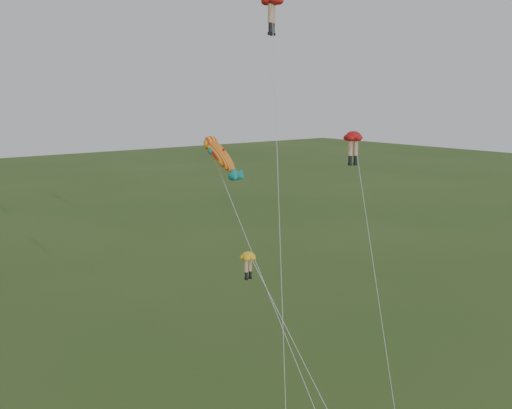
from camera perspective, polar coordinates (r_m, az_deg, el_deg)
legs_kite_red_high at (r=38.33m, az=1.60°, el=19.11°), size 7.96×10.73×23.79m
legs_kite_red_mid at (r=37.86m, az=9.78°, el=6.03°), size 5.97×9.23×15.07m
legs_kite_yellow at (r=29.01m, az=-0.14°, el=-6.60°), size 2.03×6.99×9.56m
fish_kite at (r=32.23m, az=-3.61°, el=4.88°), size 1.71×9.35×15.35m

